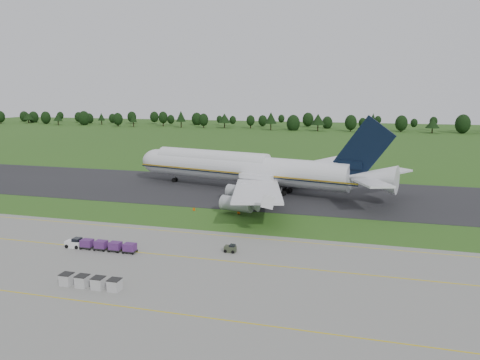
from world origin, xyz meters
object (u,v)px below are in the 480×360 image
(utility_cart, at_px, (230,249))
(edge_markers, at_px, (216,211))
(aircraft, at_px, (248,168))
(baggage_train, at_px, (99,245))
(uld_row, at_px, (90,282))

(utility_cart, distance_m, edge_markers, 25.49)
(aircraft, height_order, utility_cart, aircraft)
(utility_cart, height_order, edge_markers, utility_cart)
(baggage_train, relative_size, edge_markers, 1.20)
(baggage_train, xyz_separation_m, edge_markers, (10.89, 28.04, -0.61))
(edge_markers, bearing_deg, aircraft, 87.24)
(baggage_train, bearing_deg, utility_cart, 12.46)
(aircraft, xyz_separation_m, baggage_train, (-12.03, -51.57, -4.92))
(utility_cart, xyz_separation_m, uld_row, (-13.97, -18.19, 0.30))
(uld_row, relative_size, edge_markers, 0.83)
(baggage_train, bearing_deg, edge_markers, 68.77)
(utility_cart, bearing_deg, aircraft, 100.79)
(uld_row, bearing_deg, baggage_train, 117.32)
(aircraft, height_order, edge_markers, aircraft)
(baggage_train, relative_size, utility_cart, 6.66)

